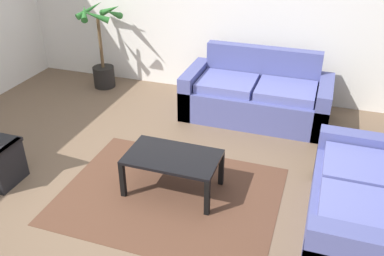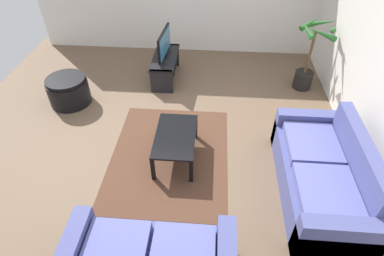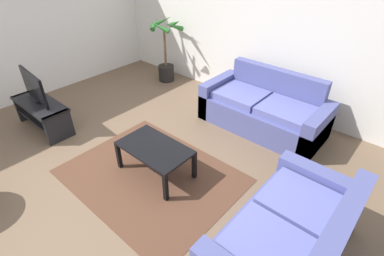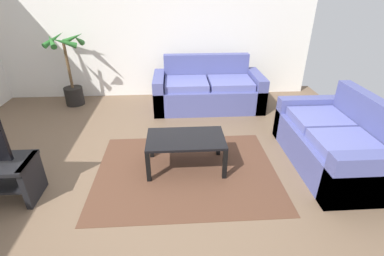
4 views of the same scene
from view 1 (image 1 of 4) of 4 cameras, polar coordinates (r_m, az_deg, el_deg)
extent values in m
plane|color=brown|center=(4.31, -9.81, -10.02)|extent=(6.60, 6.60, 0.00)
cube|color=silver|center=(6.28, 2.28, 16.81)|extent=(6.00, 0.06, 2.70)
cube|color=#4C518C|center=(5.76, 8.67, 3.29)|extent=(1.94, 0.90, 0.42)
cube|color=#4C518C|center=(5.92, 9.69, 8.69)|extent=(1.58, 0.16, 0.48)
cube|color=#4C518C|center=(5.91, 0.31, 5.40)|extent=(0.18, 0.90, 0.62)
cube|color=#4C518C|center=(5.66, 17.52, 2.83)|extent=(0.18, 0.90, 0.62)
cube|color=#5D63A4|center=(5.67, 4.84, 6.12)|extent=(0.75, 0.66, 0.12)
cube|color=#5D63A4|center=(5.56, 12.78, 4.96)|extent=(0.75, 0.66, 0.12)
cube|color=#4C518C|center=(4.09, 22.14, -10.84)|extent=(0.90, 1.66, 0.42)
cube|color=#4C518C|center=(4.64, 22.23, -4.19)|extent=(0.90, 0.18, 0.62)
cube|color=#5D63A4|center=(3.66, 22.22, -10.62)|extent=(0.66, 0.61, 0.12)
cube|color=#5D63A4|center=(4.19, 22.08, -5.13)|extent=(0.66, 0.61, 0.12)
cube|color=black|center=(4.75, -23.62, -4.79)|extent=(0.06, 0.41, 0.47)
cube|color=black|center=(4.18, -2.69, -3.99)|extent=(0.94, 0.56, 0.03)
cube|color=black|center=(4.27, -9.49, -7.04)|extent=(0.05, 0.05, 0.39)
cube|color=black|center=(3.99, 2.09, -9.56)|extent=(0.05, 0.05, 0.39)
cube|color=black|center=(4.65, -6.63, -3.54)|extent=(0.05, 0.05, 0.39)
cube|color=black|center=(4.39, 4.04, -5.57)|extent=(0.05, 0.05, 0.39)
cube|color=#513323|center=(4.34, -3.05, -9.13)|extent=(2.20, 1.70, 0.01)
cylinder|color=black|center=(6.85, -11.96, 6.90)|extent=(0.33, 0.33, 0.33)
cylinder|color=brown|center=(6.66, -12.47, 11.43)|extent=(0.05, 0.05, 0.81)
cone|color=#266627|center=(6.44, -10.76, 15.19)|extent=(0.15, 0.52, 0.28)
cone|color=#266627|center=(6.67, -11.14, 15.66)|extent=(0.48, 0.30, 0.27)
cone|color=#266627|center=(6.74, -13.89, 15.50)|extent=(0.33, 0.45, 0.26)
cone|color=#266627|center=(6.55, -14.55, 15.03)|extent=(0.27, 0.38, 0.23)
cone|color=#266627|center=(6.35, -13.14, 14.76)|extent=(0.42, 0.25, 0.24)
camera|label=2|loc=(4.22, 52.80, 27.98)|focal=29.15mm
camera|label=3|loc=(1.68, 56.29, 15.00)|focal=27.01mm
camera|label=4|loc=(1.57, -52.55, -5.91)|focal=26.29mm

